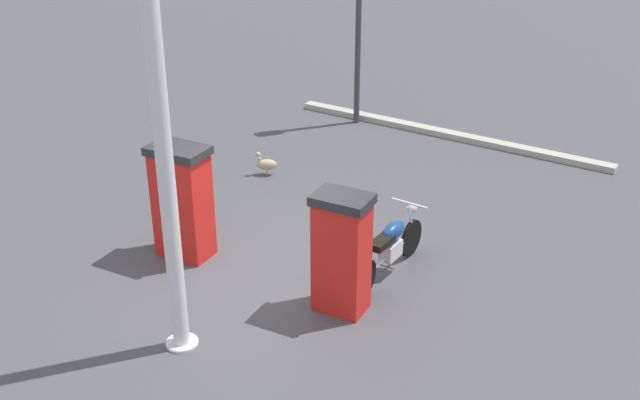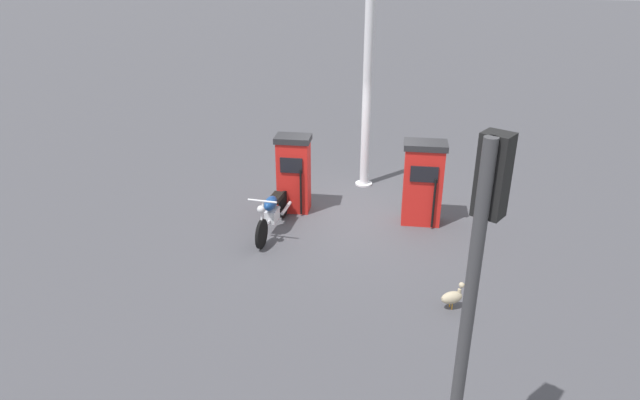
% 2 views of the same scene
% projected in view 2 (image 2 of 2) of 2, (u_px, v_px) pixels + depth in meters
% --- Properties ---
extents(ground_plane, '(120.00, 120.00, 0.00)m').
position_uv_depth(ground_plane, '(355.00, 216.00, 11.67)').
color(ground_plane, '#424247').
extents(fuel_pump_near, '(0.57, 0.76, 1.66)m').
position_uv_depth(fuel_pump_near, '(294.00, 173.00, 11.61)').
color(fuel_pump_near, red).
rests_on(fuel_pump_near, ground).
extents(fuel_pump_far, '(0.61, 0.88, 1.72)m').
position_uv_depth(fuel_pump_far, '(423.00, 183.00, 11.06)').
color(fuel_pump_far, red).
rests_on(fuel_pump_far, ground).
extents(motorcycle_near_pump, '(1.92, 0.56, 0.92)m').
position_uv_depth(motorcycle_near_pump, '(272.00, 211.00, 10.82)').
color(motorcycle_near_pump, black).
rests_on(motorcycle_near_pump, ground).
extents(wandering_duck, '(0.34, 0.42, 0.44)m').
position_uv_depth(wandering_duck, '(452.00, 297.00, 8.58)').
color(wandering_duck, tan).
rests_on(wandering_duck, ground).
extents(roadside_traffic_light, '(0.40, 0.30, 3.80)m').
position_uv_depth(roadside_traffic_light, '(477.00, 269.00, 4.79)').
color(roadside_traffic_light, '#38383A').
rests_on(roadside_traffic_light, ground).
extents(canopy_support_pole, '(0.40, 0.40, 4.76)m').
position_uv_depth(canopy_support_pole, '(367.00, 88.00, 12.29)').
color(canopy_support_pole, silver).
rests_on(canopy_support_pole, ground).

